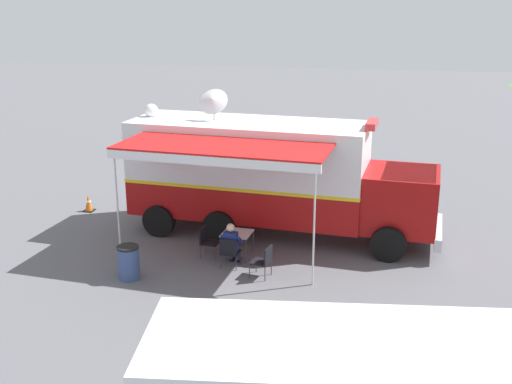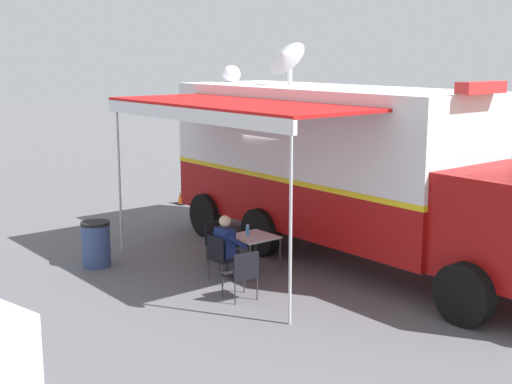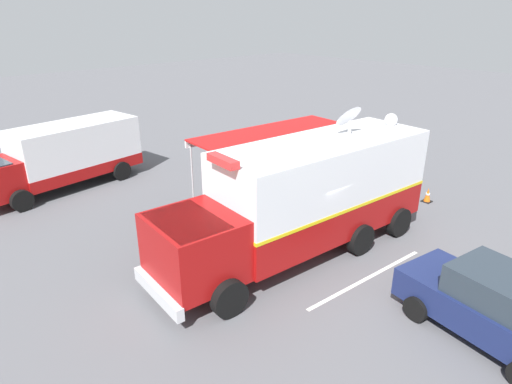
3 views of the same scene
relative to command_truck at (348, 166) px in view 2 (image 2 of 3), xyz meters
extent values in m
plane|color=#5B5B60|center=(-0.10, -0.74, -1.94)|extent=(100.00, 100.00, 0.00)
cube|color=silver|center=(-2.39, -0.16, -1.94)|extent=(0.54, 4.79, 0.01)
cube|color=#9E0F0F|center=(-0.10, -0.74, -0.79)|extent=(3.12, 7.39, 1.10)
cube|color=white|center=(-0.10, -0.74, 0.61)|extent=(3.12, 7.39, 1.70)
cube|color=yellow|center=(-0.10, -0.74, -0.24)|extent=(3.14, 7.41, 0.10)
cylinder|color=black|center=(1.53, 3.58, -1.44)|extent=(0.39, 1.02, 1.00)
cylinder|color=black|center=(-1.39, -1.17, -1.44)|extent=(0.39, 1.02, 1.00)
cylinder|color=black|center=(1.10, -1.39, -1.44)|extent=(0.39, 1.02, 1.00)
cylinder|color=black|center=(-1.56, -3.14, -1.44)|extent=(0.39, 1.02, 1.00)
cylinder|color=black|center=(0.93, -3.36, -1.44)|extent=(0.39, 1.02, 1.00)
cube|color=white|center=(-0.10, -0.74, 1.51)|extent=(3.12, 7.39, 0.10)
cube|color=red|center=(0.22, 2.94, 1.68)|extent=(1.12, 0.37, 0.20)
cylinder|color=silver|center=(-0.19, -1.82, 1.78)|extent=(0.10, 0.10, 0.45)
cone|color=silver|center=(-0.04, -1.83, 2.19)|extent=(0.79, 0.96, 0.81)
sphere|color=white|center=(-0.38, -3.93, 1.74)|extent=(0.44, 0.44, 0.44)
cube|color=red|center=(2.24, -0.95, 1.31)|extent=(2.69, 5.93, 0.06)
cube|color=white|center=(3.30, -1.04, 1.17)|extent=(0.58, 5.75, 0.24)
cylinder|color=silver|center=(3.48, 1.69, -0.32)|extent=(0.05, 0.05, 3.25)
cylinder|color=silver|center=(3.00, -3.75, -0.32)|extent=(0.05, 0.05, 3.25)
cube|color=silver|center=(2.06, -0.62, -1.23)|extent=(0.87, 0.87, 0.03)
cylinder|color=#333338|center=(1.73, -0.22, -1.59)|extent=(0.03, 0.03, 0.70)
cylinder|color=#333338|center=(2.47, -0.29, -1.59)|extent=(0.03, 0.03, 0.70)
cylinder|color=#333338|center=(1.66, -0.96, -1.59)|extent=(0.03, 0.03, 0.70)
cylinder|color=#333338|center=(2.40, -1.02, -1.59)|extent=(0.03, 0.03, 0.70)
cylinder|color=#4C99D8|center=(2.13, -0.71, -1.11)|extent=(0.07, 0.07, 0.20)
cylinder|color=white|center=(2.13, -0.71, -1.00)|extent=(0.04, 0.04, 0.02)
cube|color=black|center=(2.76, -0.64, -1.52)|extent=(0.52, 0.52, 0.04)
cube|color=black|center=(2.98, -0.66, -1.29)|extent=(0.08, 0.48, 0.44)
cylinder|color=#333338|center=(2.53, -0.84, -1.73)|extent=(0.02, 0.02, 0.42)
cylinder|color=#333338|center=(2.56, -0.40, -1.73)|extent=(0.02, 0.02, 0.42)
cylinder|color=#333338|center=(2.96, -0.88, -1.73)|extent=(0.02, 0.02, 0.42)
cylinder|color=#333338|center=(3.00, -0.44, -1.73)|extent=(0.02, 0.02, 0.42)
cube|color=black|center=(2.21, -1.37, -1.52)|extent=(0.52, 0.52, 0.04)
cube|color=black|center=(2.19, -1.59, -1.29)|extent=(0.48, 0.08, 0.44)
cylinder|color=#333338|center=(2.01, -1.13, -1.73)|extent=(0.02, 0.02, 0.42)
cylinder|color=#333338|center=(2.45, -1.17, -1.73)|extent=(0.02, 0.02, 0.42)
cylinder|color=#333338|center=(1.97, -1.57, -1.73)|extent=(0.02, 0.02, 0.42)
cylinder|color=#333338|center=(2.41, -1.61, -1.73)|extent=(0.02, 0.02, 0.42)
cube|color=black|center=(3.25, 0.28, -1.52)|extent=(0.57, 0.57, 0.04)
cube|color=black|center=(3.29, 0.50, -1.29)|extent=(0.48, 0.14, 0.44)
cylinder|color=#333338|center=(3.42, 0.02, -1.73)|extent=(0.02, 0.02, 0.42)
cylinder|color=#333338|center=(2.99, 0.11, -1.73)|extent=(0.02, 0.02, 0.42)
cylinder|color=#333338|center=(3.51, 0.45, -1.73)|extent=(0.02, 0.02, 0.42)
cylinder|color=#333338|center=(3.08, 0.54, -1.73)|extent=(0.02, 0.02, 0.42)
cube|color=navy|center=(2.76, -0.64, -1.22)|extent=(0.27, 0.38, 0.56)
sphere|color=beige|center=(2.76, -0.64, -0.80)|extent=(0.22, 0.22, 0.22)
cylinder|color=navy|center=(2.63, -0.86, -1.18)|extent=(0.43, 0.13, 0.34)
cylinder|color=navy|center=(2.67, -0.40, -1.18)|extent=(0.43, 0.13, 0.34)
cylinder|color=#2D334C|center=(2.58, -0.72, -1.50)|extent=(0.39, 0.16, 0.13)
cylinder|color=#2D334C|center=(2.40, -0.71, -1.73)|extent=(0.11, 0.11, 0.42)
cube|color=black|center=(2.34, -0.70, -1.91)|extent=(0.25, 0.12, 0.07)
cylinder|color=#2D334C|center=(2.59, -0.52, -1.50)|extent=(0.39, 0.16, 0.13)
cylinder|color=#2D334C|center=(2.41, -0.51, -1.73)|extent=(0.11, 0.11, 0.42)
cube|color=black|center=(2.36, -0.50, -1.91)|extent=(0.25, 0.12, 0.07)
cylinder|color=#384C7F|center=(4.03, -3.08, -1.52)|extent=(0.56, 0.56, 0.85)
cylinder|color=black|center=(4.03, -3.08, -1.06)|extent=(0.57, 0.57, 0.06)
cube|color=black|center=(-0.86, -6.59, -1.93)|extent=(0.36, 0.36, 0.03)
cone|color=orange|center=(-0.86, -6.59, -1.64)|extent=(0.26, 0.26, 0.55)
cylinder|color=white|center=(-0.86, -6.59, -1.61)|extent=(0.17, 0.17, 0.06)
cube|color=navy|center=(-5.66, -0.14, -1.24)|extent=(4.43, 2.45, 0.76)
cube|color=#28333D|center=(-5.81, -0.12, -0.52)|extent=(2.33, 1.92, 0.68)
cylinder|color=black|center=(-4.23, 0.54, -1.62)|extent=(0.67, 0.32, 0.64)
cylinder|color=black|center=(-4.52, -1.24, -1.62)|extent=(0.67, 0.32, 0.64)
cylinder|color=black|center=(-7.09, -0.82, -1.62)|extent=(0.67, 0.32, 0.64)
cube|color=silver|center=(-9.00, -4.38, -1.24)|extent=(4.49, 2.67, 0.76)
cube|color=#28333D|center=(-8.85, -4.41, -0.52)|extent=(2.40, 2.02, 0.68)
cylinder|color=black|center=(-10.46, -4.97, -1.62)|extent=(0.67, 0.35, 0.64)
cylinder|color=black|center=(-10.07, -3.22, -1.62)|extent=(0.67, 0.35, 0.64)
cylinder|color=black|center=(-7.92, -5.54, -1.62)|extent=(0.67, 0.35, 0.64)
cylinder|color=black|center=(-7.53, -3.78, -1.62)|extent=(0.67, 0.35, 0.64)
camera|label=1|loc=(18.00, 3.09, 5.05)|focal=43.44mm
camera|label=2|loc=(11.05, 8.79, 2.23)|focal=49.09mm
camera|label=3|loc=(-8.09, 9.54, 5.19)|focal=30.98mm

